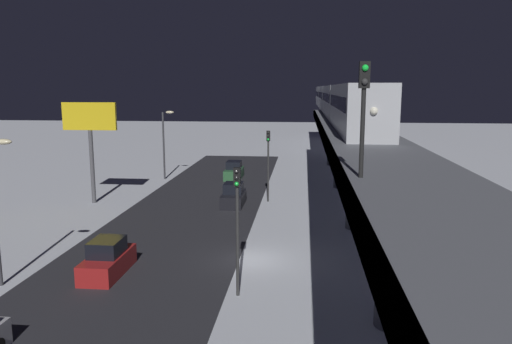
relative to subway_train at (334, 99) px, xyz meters
name	(u,v)px	position (x,y,z in m)	size (l,w,h in m)	color
ground_plane	(249,260)	(6.99, 37.01, -8.77)	(240.00, 240.00, 0.00)	silver
avenue_asphalt	(150,256)	(13.05, 37.01, -8.76)	(11.00, 89.00, 0.01)	#28282D
elevated_railway	(370,162)	(0.09, 37.01, -2.75)	(5.00, 89.00, 6.99)	slate
subway_train	(334,99)	(0.00, 0.00, 0.00)	(2.94, 74.07, 3.40)	#B7BABF
rail_signal	(364,99)	(1.82, 47.31, 0.95)	(0.36, 0.41, 4.00)	black
sedan_red	(108,260)	(14.45, 39.93, -7.97)	(1.80, 4.19, 1.97)	#A51E1E
sedan_black	(234,196)	(9.85, 23.50, -7.97)	(1.80, 4.09, 1.97)	black
sedan_green	(234,171)	(11.65, 10.72, -7.97)	(1.80, 4.29, 1.97)	#2D6038
traffic_light_near	(237,213)	(6.95, 42.05, -4.57)	(0.32, 0.44, 6.40)	#2D2D2D
traffic_light_mid	(268,156)	(6.95, 21.81, -4.57)	(0.32, 0.44, 6.40)	#2D2D2D
commercial_billboard	(90,126)	(22.40, 23.78, -1.94)	(4.80, 0.36, 8.90)	#4C4C51
street_lamp_far	(165,137)	(19.12, 12.01, -3.95)	(1.35, 0.44, 7.65)	#38383D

